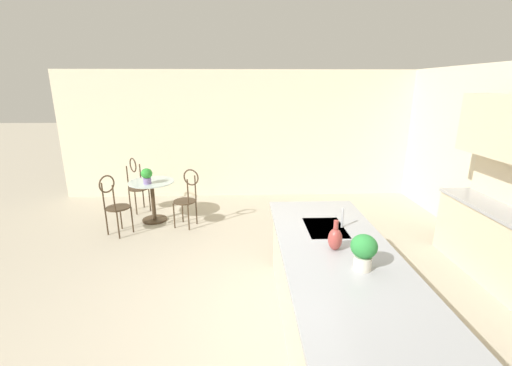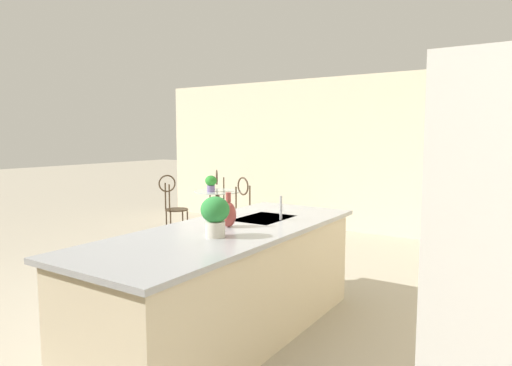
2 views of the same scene
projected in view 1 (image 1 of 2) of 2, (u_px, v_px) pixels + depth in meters
The scene contains 11 objects.
ground_plane at pixel (247, 318), 3.59m from camera, with size 40.00×40.00×0.00m, color #B2A893.
wall_left_window at pixel (244, 135), 7.30m from camera, with size 0.12×7.80×2.70m, color beige.
kitchen_island at pixel (336, 295), 3.21m from camera, with size 2.80×1.06×0.92m.
bistro_table at pixel (153, 197), 6.07m from camera, with size 0.80×0.80×0.74m.
chair_near_window at pixel (114, 202), 5.44m from camera, with size 0.52×0.52×1.04m.
chair_by_island at pixel (187, 195), 5.77m from camera, with size 0.49×0.52×1.04m.
chair_toward_desk at pixel (137, 182), 6.55m from camera, with size 0.54×0.54×1.04m.
sink_faucet at pixel (343, 218), 3.58m from camera, with size 0.02×0.02×0.22m, color #B2B5BA.
potted_plant_on_table at pixel (147, 175), 5.82m from camera, with size 0.19×0.19×0.27m.
potted_plant_counter_near at pixel (364, 250), 2.75m from camera, with size 0.22×0.22×0.30m.
vase_on_counter at pixel (335, 239), 3.09m from camera, with size 0.13×0.13×0.29m.
Camera 1 is at (3.05, -0.02, 2.38)m, focal length 23.70 mm.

